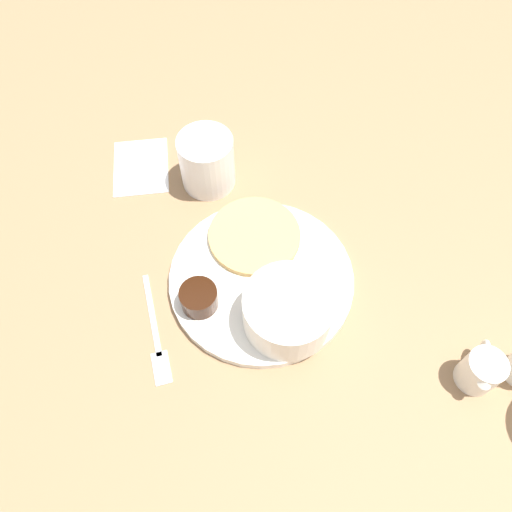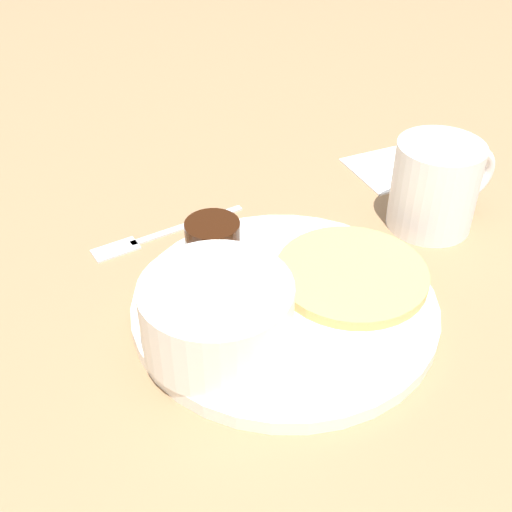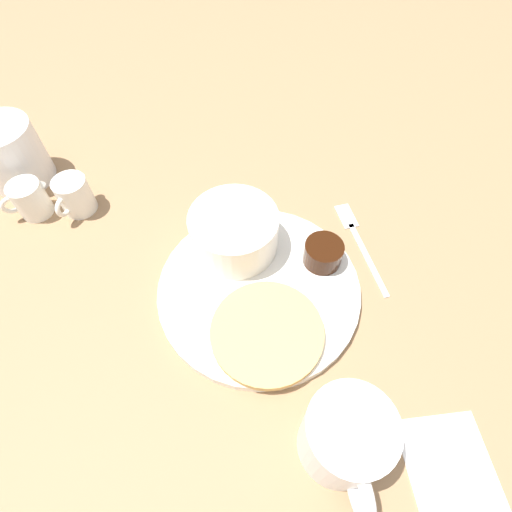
{
  "view_description": "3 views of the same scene",
  "coord_description": "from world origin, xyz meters",
  "px_view_note": "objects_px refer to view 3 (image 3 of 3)",
  "views": [
    {
      "loc": [
        0.31,
        -0.01,
        0.58
      ],
      "look_at": [
        -0.01,
        -0.01,
        0.04
      ],
      "focal_mm": 35.0,
      "sensor_mm": 36.0,
      "label": 1
    },
    {
      "loc": [
        0.13,
        0.36,
        0.34
      ],
      "look_at": [
        0.02,
        -0.01,
        0.05
      ],
      "focal_mm": 45.0,
      "sensor_mm": 36.0,
      "label": 2
    },
    {
      "loc": [
        -0.24,
        -0.0,
        0.42
      ],
      "look_at": [
        0.02,
        0.0,
        0.05
      ],
      "focal_mm": 28.0,
      "sensor_mm": 36.0,
      "label": 3
    }
  ],
  "objects_px": {
    "coffee_mug": "(341,440)",
    "creamer_pitcher_near": "(72,195)",
    "bowl": "(231,230)",
    "plate": "(256,289)",
    "creamer_pitcher_far": "(27,199)",
    "fork": "(354,236)",
    "second_mug": "(7,153)"
  },
  "relations": [
    {
      "from": "bowl",
      "to": "creamer_pitcher_far",
      "type": "bearing_deg",
      "value": 77.61
    },
    {
      "from": "creamer_pitcher_near",
      "to": "plate",
      "type": "bearing_deg",
      "value": -117.34
    },
    {
      "from": "plate",
      "to": "creamer_pitcher_far",
      "type": "relative_size",
      "value": 4.23
    },
    {
      "from": "bowl",
      "to": "coffee_mug",
      "type": "height_order",
      "value": "coffee_mug"
    },
    {
      "from": "fork",
      "to": "second_mug",
      "type": "height_order",
      "value": "second_mug"
    },
    {
      "from": "plate",
      "to": "fork",
      "type": "xyz_separation_m",
      "value": [
        0.08,
        -0.13,
        -0.0
      ]
    },
    {
      "from": "plate",
      "to": "creamer_pitcher_near",
      "type": "relative_size",
      "value": 3.77
    },
    {
      "from": "bowl",
      "to": "coffee_mug",
      "type": "bearing_deg",
      "value": -154.89
    },
    {
      "from": "coffee_mug",
      "to": "creamer_pitcher_far",
      "type": "xyz_separation_m",
      "value": [
        0.29,
        0.39,
        -0.02
      ]
    },
    {
      "from": "bowl",
      "to": "creamer_pitcher_near",
      "type": "relative_size",
      "value": 1.7
    },
    {
      "from": "plate",
      "to": "fork",
      "type": "distance_m",
      "value": 0.15
    },
    {
      "from": "creamer_pitcher_far",
      "to": "fork",
      "type": "xyz_separation_m",
      "value": [
        -0.04,
        -0.44,
        -0.02
      ]
    },
    {
      "from": "plate",
      "to": "creamer_pitcher_near",
      "type": "xyz_separation_m",
      "value": [
        0.13,
        0.25,
        0.02
      ]
    },
    {
      "from": "bowl",
      "to": "coffee_mug",
      "type": "xyz_separation_m",
      "value": [
        -0.23,
        -0.11,
        0.0
      ]
    },
    {
      "from": "plate",
      "to": "coffee_mug",
      "type": "relative_size",
      "value": 2.23
    },
    {
      "from": "plate",
      "to": "creamer_pitcher_far",
      "type": "xyz_separation_m",
      "value": [
        0.12,
        0.31,
        0.02
      ]
    },
    {
      "from": "plate",
      "to": "bowl",
      "type": "bearing_deg",
      "value": 26.83
    },
    {
      "from": "creamer_pitcher_near",
      "to": "fork",
      "type": "bearing_deg",
      "value": -96.69
    },
    {
      "from": "coffee_mug",
      "to": "creamer_pitcher_near",
      "type": "distance_m",
      "value": 0.44
    },
    {
      "from": "coffee_mug",
      "to": "second_mug",
      "type": "xyz_separation_m",
      "value": [
        0.36,
        0.43,
        0.0
      ]
    },
    {
      "from": "fork",
      "to": "plate",
      "type": "bearing_deg",
      "value": 123.33
    },
    {
      "from": "creamer_pitcher_far",
      "to": "fork",
      "type": "relative_size",
      "value": 0.38
    },
    {
      "from": "plate",
      "to": "coffee_mug",
      "type": "bearing_deg",
      "value": -155.52
    },
    {
      "from": "fork",
      "to": "second_mug",
      "type": "xyz_separation_m",
      "value": [
        0.11,
        0.48,
        0.04
      ]
    },
    {
      "from": "creamer_pitcher_far",
      "to": "second_mug",
      "type": "xyz_separation_m",
      "value": [
        0.07,
        0.04,
        0.02
      ]
    },
    {
      "from": "fork",
      "to": "coffee_mug",
      "type": "bearing_deg",
      "value": 168.81
    },
    {
      "from": "bowl",
      "to": "creamer_pitcher_far",
      "type": "xyz_separation_m",
      "value": [
        0.06,
        0.28,
        -0.01
      ]
    },
    {
      "from": "creamer_pitcher_far",
      "to": "fork",
      "type": "bearing_deg",
      "value": -94.91
    },
    {
      "from": "bowl",
      "to": "creamer_pitcher_near",
      "type": "height_order",
      "value": "bowl"
    },
    {
      "from": "creamer_pitcher_far",
      "to": "fork",
      "type": "distance_m",
      "value": 0.44
    },
    {
      "from": "bowl",
      "to": "creamer_pitcher_near",
      "type": "distance_m",
      "value": 0.23
    },
    {
      "from": "coffee_mug",
      "to": "second_mug",
      "type": "bearing_deg",
      "value": 49.87
    }
  ]
}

